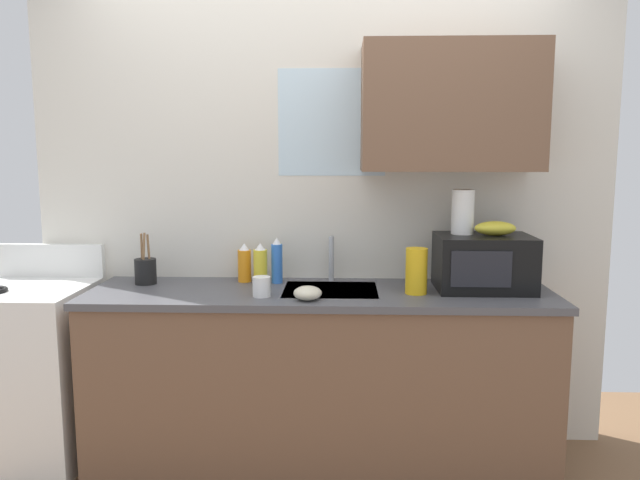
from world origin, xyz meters
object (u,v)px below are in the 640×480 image
object	(u,v)px
banana_bunch	(495,228)
small_bowl	(308,293)
stove_range	(30,372)
dish_soap_bottle_orange	(244,264)
dish_soap_bottle_blue	(277,262)
mug_white	(262,287)
microwave	(484,263)
cereal_canister	(416,271)
paper_towel_roll	(463,212)
utensil_crock	(146,270)
dish_soap_bottle_yellow	(260,265)

from	to	relation	value
banana_bunch	small_bowl	size ratio (longest dim) A/B	1.54
stove_range	dish_soap_bottle_orange	xyz separation A→B (m)	(1.08, 0.19, 0.54)
dish_soap_bottle_blue	mug_white	world-z (taller)	dish_soap_bottle_blue
stove_range	banana_bunch	distance (m)	2.45
microwave	dish_soap_bottle_blue	distance (m)	1.04
microwave	cereal_canister	distance (m)	0.35
banana_bunch	cereal_canister	xyz separation A→B (m)	(-0.39, -0.10, -0.19)
small_bowl	paper_towel_roll	bearing A→B (deg)	21.75
cereal_canister	banana_bunch	bearing A→B (deg)	14.38
dish_soap_bottle_blue	cereal_canister	distance (m)	0.73
paper_towel_roll	dish_soap_bottle_blue	distance (m)	0.97
utensil_crock	cereal_canister	bearing A→B (deg)	-7.09
microwave	dish_soap_bottle_blue	bearing A→B (deg)	173.40
small_bowl	mug_white	bearing A→B (deg)	164.74
microwave	small_bowl	size ratio (longest dim) A/B	3.54
paper_towel_roll	small_bowl	xyz separation A→B (m)	(-0.75, -0.30, -0.35)
mug_white	utensil_crock	bearing A→B (deg)	157.70
stove_range	dish_soap_bottle_blue	bearing A→B (deg)	7.47
microwave	stove_range	bearing A→B (deg)	-178.87
stove_range	cereal_canister	xyz separation A→B (m)	(1.95, -0.05, 0.55)
cereal_canister	utensil_crock	distance (m)	1.38
paper_towel_roll	cereal_canister	size ratio (longest dim) A/B	1.00
paper_towel_roll	dish_soap_bottle_yellow	xyz separation A→B (m)	(-1.01, 0.05, -0.28)
dish_soap_bottle_blue	cereal_canister	world-z (taller)	dish_soap_bottle_blue
banana_bunch	mug_white	xyz separation A→B (m)	(-1.12, -0.19, -0.26)
utensil_crock	small_bowl	xyz separation A→B (m)	(0.85, -0.32, -0.04)
dish_soap_bottle_yellow	utensil_crock	distance (m)	0.59
microwave	utensil_crock	size ratio (longest dim) A/B	1.72
banana_bunch	paper_towel_roll	xyz separation A→B (m)	(-0.15, 0.05, 0.08)
dish_soap_bottle_blue	utensil_crock	size ratio (longest dim) A/B	0.89
dish_soap_bottle_yellow	small_bowl	world-z (taller)	dish_soap_bottle_yellow
small_bowl	utensil_crock	bearing A→B (deg)	159.46
utensil_crock	mug_white	bearing A→B (deg)	-22.30
cereal_canister	mug_white	size ratio (longest dim) A/B	2.32
dish_soap_bottle_orange	small_bowl	world-z (taller)	dish_soap_bottle_orange
microwave	dish_soap_bottle_orange	distance (m)	1.21
dish_soap_bottle_blue	paper_towel_roll	bearing A→B (deg)	-4.16
dish_soap_bottle_orange	microwave	bearing A→B (deg)	-6.86
dish_soap_bottle_orange	dish_soap_bottle_yellow	bearing A→B (deg)	-28.14
paper_towel_roll	mug_white	bearing A→B (deg)	-166.13
stove_range	small_bowl	size ratio (longest dim) A/B	8.31
dish_soap_bottle_blue	stove_range	bearing A→B (deg)	-172.53
dish_soap_bottle_blue	cereal_canister	size ratio (longest dim) A/B	1.08
stove_range	banana_bunch	xyz separation A→B (m)	(2.34, 0.05, 0.75)
dish_soap_bottle_blue	mug_white	bearing A→B (deg)	-97.40
stove_range	small_bowl	bearing A→B (deg)	-8.08
paper_towel_roll	stove_range	bearing A→B (deg)	-177.47
microwave	cereal_canister	world-z (taller)	microwave
stove_range	paper_towel_roll	bearing A→B (deg)	2.53
microwave	banana_bunch	bearing A→B (deg)	1.77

